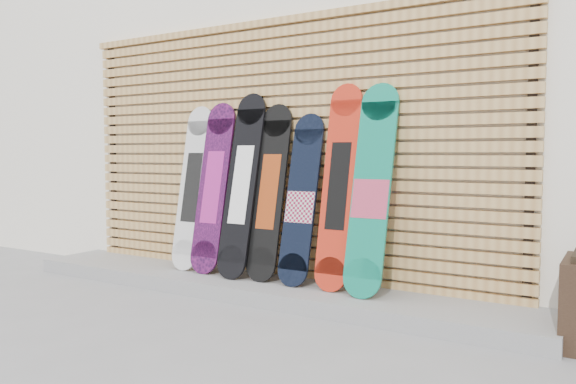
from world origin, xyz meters
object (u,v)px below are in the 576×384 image
Objects in this scene: snowboard_1 at (213,187)px; snowboard_2 at (242,185)px; snowboard_3 at (269,192)px; snowboard_6 at (371,190)px; snowboard_0 at (192,187)px; snowboard_5 at (339,186)px; snowboard_4 at (301,200)px.

snowboard_2 reaches higher than snowboard_1.
snowboard_3 is 0.93× the size of snowboard_6.
snowboard_3 is at bearing 177.84° from snowboard_6.
snowboard_1 is at bearing -179.90° from snowboard_3.
snowboard_5 is (1.47, -0.01, 0.06)m from snowboard_0.
snowboard_1 is at bearing -179.93° from snowboard_5.
snowboard_4 is at bearing -0.90° from snowboard_0.
snowboard_1 is (0.24, -0.01, 0.01)m from snowboard_0.
snowboard_6 is (0.28, -0.03, -0.02)m from snowboard_5.
snowboard_3 is (0.83, -0.01, -0.01)m from snowboard_0.
snowboard_3 reaches higher than snowboard_4.
snowboard_6 reaches higher than snowboard_2.
snowboard_5 is at bearing 1.62° from snowboard_2.
snowboard_5 reaches higher than snowboard_4.
snowboard_4 is 0.62m from snowboard_6.
snowboard_3 is (0.26, 0.02, -0.05)m from snowboard_2.
snowboard_0 reaches higher than snowboard_3.
snowboard_1 is at bearing 179.55° from snowboard_4.
snowboard_3 is 0.92m from snowboard_6.
snowboard_2 is 1.18m from snowboard_6.
snowboard_4 is at bearing -178.52° from snowboard_5.
snowboard_1 is 0.90m from snowboard_4.
snowboard_5 reaches higher than snowboard_2.
snowboard_3 is at bearing -179.96° from snowboard_5.
snowboard_4 is at bearing -1.49° from snowboard_3.
snowboard_3 is at bearing 0.10° from snowboard_1.
snowboard_1 is 0.96× the size of snowboard_2.
snowboard_0 is 1.01× the size of snowboard_3.
snowboard_0 is 0.83m from snowboard_3.
snowboard_6 reaches higher than snowboard_4.
snowboard_3 is at bearing 5.48° from snowboard_2.
snowboard_5 is at bearing -0.37° from snowboard_0.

